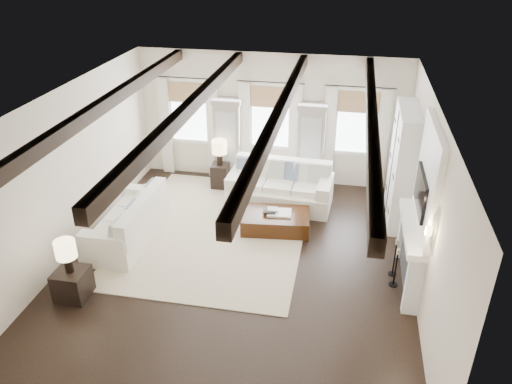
% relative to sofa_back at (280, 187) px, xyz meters
% --- Properties ---
extents(ground, '(7.50, 7.50, 0.00)m').
position_rel_sofa_back_xyz_m(ground, '(-0.45, -2.51, -0.41)').
color(ground, black).
rests_on(ground, ground).
extents(room_shell, '(6.54, 7.54, 3.22)m').
position_rel_sofa_back_xyz_m(room_shell, '(0.30, -1.61, 1.48)').
color(room_shell, '#EFE3CC').
rests_on(room_shell, ground).
extents(area_rug, '(3.71, 4.84, 0.02)m').
position_rel_sofa_back_xyz_m(area_rug, '(-1.16, -1.44, -0.40)').
color(area_rug, beige).
rests_on(area_rug, ground).
extents(sofa_back, '(2.40, 1.19, 1.01)m').
position_rel_sofa_back_xyz_m(sofa_back, '(0.00, 0.00, 0.00)').
color(sofa_back, white).
rests_on(sofa_back, ground).
extents(sofa_left, '(1.02, 2.23, 0.95)m').
position_rel_sofa_back_xyz_m(sofa_left, '(-2.79, -2.11, -0.02)').
color(sofa_left, white).
rests_on(sofa_left, ground).
extents(ottoman, '(1.49, 1.02, 0.37)m').
position_rel_sofa_back_xyz_m(ottoman, '(0.07, -1.15, -0.23)').
color(ottoman, black).
rests_on(ottoman, ground).
extents(tray, '(0.54, 0.43, 0.04)m').
position_rel_sofa_back_xyz_m(tray, '(0.14, -1.13, -0.02)').
color(tray, white).
rests_on(tray, ottoman).
extents(book_lower, '(0.28, 0.23, 0.04)m').
position_rel_sofa_back_xyz_m(book_lower, '(-0.06, -1.16, 0.02)').
color(book_lower, '#262628').
rests_on(book_lower, tray).
extents(book_upper, '(0.24, 0.19, 0.03)m').
position_rel_sofa_back_xyz_m(book_upper, '(-0.00, -1.13, 0.05)').
color(book_upper, beige).
rests_on(book_upper, book_lower).
extents(side_table_front, '(0.54, 0.54, 0.54)m').
position_rel_sofa_back_xyz_m(side_table_front, '(-3.02, -4.01, -0.14)').
color(side_table_front, black).
rests_on(side_table_front, ground).
extents(lamp_front, '(0.35, 0.35, 0.60)m').
position_rel_sofa_back_xyz_m(lamp_front, '(-3.02, -4.01, 0.53)').
color(lamp_front, black).
rests_on(lamp_front, side_table_front).
extents(side_table_back, '(0.41, 0.41, 0.61)m').
position_rel_sofa_back_xyz_m(side_table_back, '(-1.57, 0.54, -0.11)').
color(side_table_back, black).
rests_on(side_table_back, ground).
extents(lamp_back, '(0.37, 0.37, 0.63)m').
position_rel_sofa_back_xyz_m(lamp_back, '(-1.57, 0.54, 0.62)').
color(lamp_back, black).
rests_on(lamp_back, side_table_back).
extents(candlestick_near, '(0.16, 0.16, 0.77)m').
position_rel_sofa_back_xyz_m(candlestick_near, '(2.45, -2.64, -0.09)').
color(candlestick_near, black).
rests_on(candlestick_near, ground).
extents(candlestick_far, '(0.16, 0.16, 0.77)m').
position_rel_sofa_back_xyz_m(candlestick_far, '(2.45, -2.32, -0.09)').
color(candlestick_far, black).
rests_on(candlestick_far, ground).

